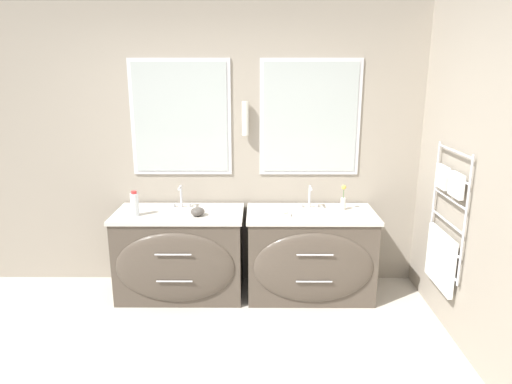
{
  "coord_description": "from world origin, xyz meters",
  "views": [
    {
      "loc": [
        0.45,
        -2.35,
        2.02
      ],
      "look_at": [
        0.43,
        1.3,
        1.04
      ],
      "focal_mm": 32.0,
      "sensor_mm": 36.0,
      "label": 1
    }
  ],
  "objects_px": {
    "amenity_bowl": "(198,212)",
    "flower_vase": "(343,200)",
    "vanity_right": "(310,255)",
    "vanity_left": "(180,254)",
    "toiletry_bottle": "(135,204)"
  },
  "relations": [
    {
      "from": "flower_vase",
      "to": "amenity_bowl",
      "type": "bearing_deg",
      "value": -172.0
    },
    {
      "from": "flower_vase",
      "to": "vanity_left",
      "type": "bearing_deg",
      "value": -175.32
    },
    {
      "from": "vanity_right",
      "to": "flower_vase",
      "type": "distance_m",
      "value": 0.58
    },
    {
      "from": "vanity_right",
      "to": "vanity_left",
      "type": "bearing_deg",
      "value": 180.0
    },
    {
      "from": "vanity_left",
      "to": "flower_vase",
      "type": "height_order",
      "value": "flower_vase"
    },
    {
      "from": "vanity_left",
      "to": "toiletry_bottle",
      "type": "bearing_deg",
      "value": -170.64
    },
    {
      "from": "vanity_left",
      "to": "flower_vase",
      "type": "bearing_deg",
      "value": 4.68
    },
    {
      "from": "vanity_right",
      "to": "toiletry_bottle",
      "type": "xyz_separation_m",
      "value": [
        -1.55,
        -0.06,
        0.49
      ]
    },
    {
      "from": "toiletry_bottle",
      "to": "amenity_bowl",
      "type": "height_order",
      "value": "toiletry_bottle"
    },
    {
      "from": "vanity_right",
      "to": "flower_vase",
      "type": "bearing_deg",
      "value": 22.21
    },
    {
      "from": "flower_vase",
      "to": "vanity_right",
      "type": "bearing_deg",
      "value": -157.79
    },
    {
      "from": "vanity_left",
      "to": "amenity_bowl",
      "type": "xyz_separation_m",
      "value": [
        0.18,
        -0.06,
        0.43
      ]
    },
    {
      "from": "vanity_left",
      "to": "flower_vase",
      "type": "relative_size",
      "value": 4.96
    },
    {
      "from": "amenity_bowl",
      "to": "flower_vase",
      "type": "bearing_deg",
      "value": 8.0
    },
    {
      "from": "vanity_right",
      "to": "flower_vase",
      "type": "xyz_separation_m",
      "value": [
        0.3,
        0.12,
        0.48
      ]
    }
  ]
}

